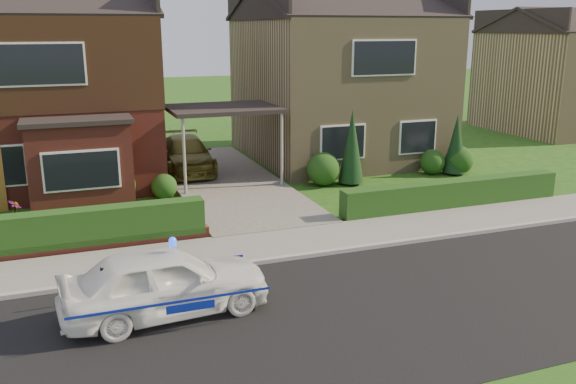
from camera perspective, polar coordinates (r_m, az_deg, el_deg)
name	(u,v)px	position (r m, az deg, el deg)	size (l,w,h in m)	color
ground	(365,310)	(12.52, 7.22, -10.89)	(120.00, 120.00, 0.00)	#1C4A13
road	(365,310)	(12.52, 7.22, -10.89)	(60.00, 6.00, 0.02)	black
kerb	(307,255)	(15.03, 1.84, -5.95)	(60.00, 0.16, 0.12)	#9E9993
sidewalk	(292,242)	(15.94, 0.40, -4.71)	(60.00, 2.00, 0.10)	slate
driveway	(225,181)	(22.25, -5.94, 1.02)	(3.80, 12.00, 0.12)	#666059
house_left	(45,75)	(23.87, -21.82, 10.13)	(7.50, 9.53, 7.25)	maroon
house_right	(337,71)	(26.43, 4.61, 11.21)	(7.50, 8.06, 7.25)	#927D59
carport_link	(223,110)	(21.72, -6.10, 7.64)	(3.80, 3.00, 2.77)	black
dwarf_wall	(55,250)	(16.11, -20.97, -5.06)	(7.70, 0.25, 0.36)	maroon
hedge_left	(56,254)	(16.31, -20.91, -5.48)	(7.50, 0.55, 0.90)	#1B3C13
hedge_right	(452,209)	(19.67, 15.05, -1.51)	(7.50, 0.55, 0.80)	#1B3C13
shrub_left_mid	(114,186)	(19.85, -15.95, 0.55)	(1.32, 1.32, 1.32)	#1B3C13
shrub_left_near	(164,187)	(20.37, -11.50, 0.50)	(0.84, 0.84, 0.84)	#1B3C13
shrub_right_near	(323,169)	(21.67, 3.32, 2.16)	(1.20, 1.20, 1.20)	#1B3C13
shrub_right_mid	(432,162)	(23.97, 13.36, 2.74)	(0.96, 0.96, 0.96)	#1B3C13
shrub_right_far	(459,160)	(24.28, 15.72, 2.89)	(1.08, 1.08, 1.08)	#1B3C13
conifer_a	(352,149)	(21.76, 5.98, 4.04)	(0.90, 0.90, 2.60)	black
conifer_b	(456,146)	(24.06, 15.43, 4.16)	(0.90, 0.90, 2.20)	black
neighbour_right	(561,82)	(36.36, 24.17, 9.35)	(6.50, 7.00, 5.20)	#927D59
police_car	(165,282)	(12.20, -11.42, -8.26)	(3.69, 4.13, 1.53)	white
driveway_car	(186,154)	(23.71, -9.51, 3.51)	(1.80, 4.42, 1.28)	brown
potted_plant_a	(46,204)	(19.60, -21.69, -1.04)	(0.38, 0.26, 0.72)	gray
potted_plant_b	(66,203)	(19.59, -20.04, -0.95)	(0.37, 0.30, 0.68)	gray
potted_plant_c	(16,215)	(18.70, -24.13, -1.95)	(0.44, 0.44, 0.79)	gray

